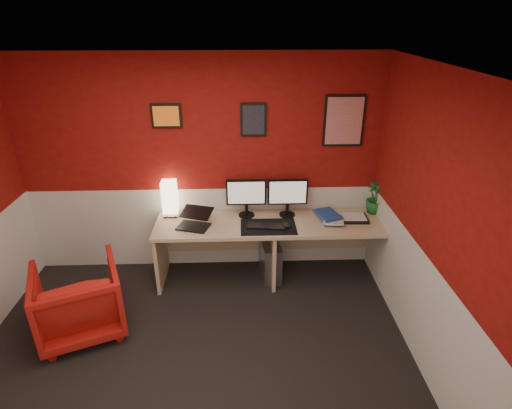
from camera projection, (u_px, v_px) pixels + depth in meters
name	position (u px, v px, depth m)	size (l,w,h in m)	color
ground	(192.00, 374.00, 3.57)	(4.00, 3.50, 0.01)	black
ceiling	(165.00, 76.00, 2.49)	(4.00, 3.50, 0.01)	white
wall_back	(201.00, 168.00, 4.61)	(4.00, 0.01, 2.50)	maroon
wall_right	(447.00, 246.00, 3.10)	(0.01, 3.50, 2.50)	maroon
wainscot_back	(204.00, 227.00, 4.93)	(4.00, 0.01, 1.00)	silver
wainscot_right	(428.00, 323.00, 3.42)	(0.01, 3.50, 1.00)	silver
desk	(272.00, 251.00, 4.70)	(2.60, 0.65, 0.73)	tan
shoji_lamp	(170.00, 199.00, 4.63)	(0.16, 0.16, 0.40)	#FFE5B2
laptop	(193.00, 218.00, 4.40)	(0.33, 0.23, 0.22)	black
monitor_left	(246.00, 192.00, 4.58)	(0.45, 0.06, 0.58)	black
monitor_right	(288.00, 192.00, 4.59)	(0.45, 0.06, 0.58)	black
desk_mat	(268.00, 227.00, 4.45)	(0.60, 0.38, 0.01)	black
keyboard	(267.00, 226.00, 4.44)	(0.42, 0.14, 0.02)	black
mouse	(286.00, 226.00, 4.44)	(0.06, 0.10, 0.03)	black
book_bottom	(322.00, 220.00, 4.57)	(0.20, 0.27, 0.03)	#204593
book_middle	(323.00, 218.00, 4.56)	(0.22, 0.30, 0.02)	silver
book_top	(319.00, 216.00, 4.54)	(0.23, 0.30, 0.03)	#204593
zen_tray	(352.00, 218.00, 4.61)	(0.35, 0.25, 0.03)	black
potted_plant	(375.00, 198.00, 4.70)	(0.21, 0.21, 0.37)	#19591E
pc_tower	(270.00, 259.00, 4.80)	(0.20, 0.45, 0.45)	#99999E
armchair	(79.00, 300.00, 3.92)	(0.76, 0.78, 0.71)	red
art_left	(166.00, 116.00, 4.33)	(0.32, 0.02, 0.26)	orange
art_center	(254.00, 120.00, 4.38)	(0.28, 0.02, 0.36)	black
art_right	(344.00, 121.00, 4.42)	(0.44, 0.02, 0.56)	red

